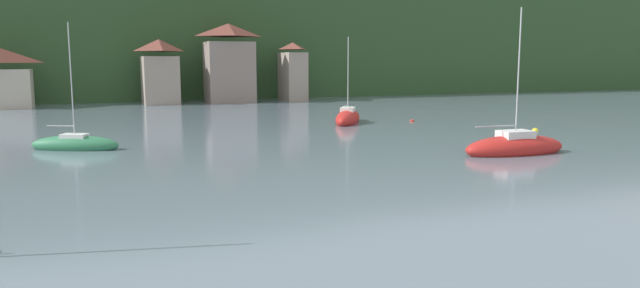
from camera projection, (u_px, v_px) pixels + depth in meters
wooded_hillside at (153, 45)px, 116.08m from camera, size 352.00×55.72×54.95m
shore_building_west at (2, 79)px, 73.83m from camera, size 7.12×5.55×7.58m
shore_building_westcentral at (160, 73)px, 81.21m from camera, size 4.92×6.28×8.93m
shore_building_central at (229, 64)px, 84.26m from camera, size 6.96×5.47×11.26m
shore_building_eastcentral at (293, 72)px, 88.14m from camera, size 3.15×5.77×8.70m
sailboat_mid_0 at (515, 147)px, 37.93m from camera, size 7.41×2.69×9.78m
sailboat_far_5 at (75, 145)px, 39.75m from camera, size 6.20×4.08×8.89m
sailboat_far_7 at (348, 118)px, 56.72m from camera, size 5.60×7.00×8.74m
mooring_buoy_near at (412, 122)px, 58.06m from camera, size 0.44×0.44×0.44m
mooring_buoy_mid at (535, 131)px, 50.12m from camera, size 0.56×0.56×0.56m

